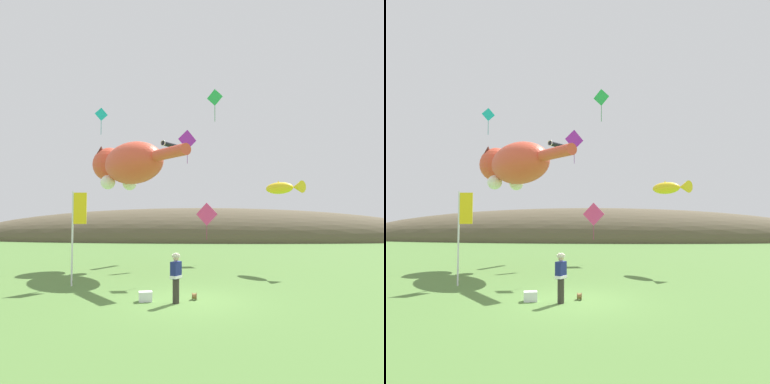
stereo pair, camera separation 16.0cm
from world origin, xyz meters
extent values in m
plane|color=#517A38|center=(0.00, 0.00, 0.00)|extent=(120.00, 120.00, 0.00)
ellipsoid|color=brown|center=(0.00, 31.56, 0.00)|extent=(59.73, 11.91, 7.66)
cylinder|color=#332D28|center=(-0.39, -0.37, 0.44)|extent=(0.24, 0.24, 0.88)
cube|color=navy|center=(-0.39, -0.37, 1.18)|extent=(0.40, 0.47, 0.60)
cube|color=white|center=(-0.39, -0.37, 0.94)|extent=(0.43, 0.49, 0.10)
sphere|color=beige|center=(-0.39, -0.37, 1.59)|extent=(0.20, 0.20, 0.20)
cylinder|color=#B2AD99|center=(-0.39, -0.37, 1.68)|extent=(0.30, 0.30, 0.09)
cylinder|color=#B2AD99|center=(-0.39, -0.37, 1.74)|extent=(0.20, 0.20, 0.07)
cylinder|color=olive|center=(0.25, 0.21, 0.13)|extent=(0.16, 0.20, 0.20)
cylinder|color=brown|center=(0.17, 0.21, 0.13)|extent=(0.02, 0.27, 0.27)
cylinder|color=brown|center=(0.33, 0.21, 0.13)|extent=(0.02, 0.27, 0.27)
cube|color=white|center=(-1.52, -0.13, 0.15)|extent=(0.54, 0.41, 0.30)
cube|color=white|center=(-1.52, -0.13, 0.33)|extent=(0.55, 0.42, 0.06)
cylinder|color=silver|center=(-5.27, 2.60, 2.09)|extent=(0.08, 0.08, 4.18)
cube|color=yellow|center=(-4.95, 2.60, 3.43)|extent=(0.60, 0.03, 1.40)
ellipsoid|color=#E04C33|center=(-3.42, 6.75, 6.00)|extent=(5.10, 5.40, 2.33)
ellipsoid|color=white|center=(-3.57, 6.93, 5.58)|extent=(3.12, 3.34, 1.28)
sphere|color=#E04C33|center=(-5.35, 9.07, 6.23)|extent=(2.10, 2.10, 2.10)
cone|color=#4E1A11|center=(-5.80, 8.70, 7.00)|extent=(1.05, 1.05, 0.70)
cone|color=#4E1A11|center=(-4.91, 9.44, 7.00)|extent=(1.05, 1.05, 0.70)
sphere|color=white|center=(-5.06, 7.61, 5.01)|extent=(0.84, 0.84, 0.84)
sphere|color=white|center=(-3.97, 8.51, 5.01)|extent=(0.84, 0.84, 0.84)
cylinder|color=#E04C33|center=(-1.03, 3.89, 6.12)|extent=(2.07, 2.33, 0.56)
ellipsoid|color=yellow|center=(4.84, 7.66, 4.64)|extent=(1.76, 1.92, 0.67)
cone|color=yellow|center=(5.64, 6.68, 4.64)|extent=(0.91, 0.90, 0.67)
cone|color=yellow|center=(4.80, 7.70, 4.92)|extent=(0.44, 0.44, 0.31)
sphere|color=black|center=(4.63, 8.28, 4.69)|extent=(0.16, 0.16, 0.16)
cylinder|color=black|center=(-1.93, 12.88, 8.14)|extent=(1.24, 1.76, 0.36)
torus|color=white|center=(-2.39, 12.10, 8.14)|extent=(0.41, 0.27, 0.44)
cube|color=#E53F8C|center=(0.68, 10.24, 3.14)|extent=(1.39, 0.56, 1.48)
cylinder|color=black|center=(0.68, 10.25, 3.14)|extent=(0.93, 0.38, 0.02)
cube|color=#A02C62|center=(0.68, 10.24, 1.95)|extent=(0.03, 0.02, 0.90)
cube|color=green|center=(1.17, 7.10, 9.79)|extent=(0.89, 0.42, 0.97)
cylinder|color=black|center=(1.17, 7.11, 9.79)|extent=(0.60, 0.29, 0.02)
cube|color=#1A7C35|center=(1.17, 7.10, 8.85)|extent=(0.03, 0.02, 0.90)
cube|color=purple|center=(-0.59, 10.55, 8.05)|extent=(1.17, 0.69, 1.34)
cylinder|color=black|center=(-0.59, 10.56, 8.05)|extent=(0.79, 0.47, 0.02)
cube|color=#6B1A7C|center=(-0.59, 10.55, 6.92)|extent=(0.03, 0.02, 0.90)
cube|color=#19BFBF|center=(-6.18, 9.94, 9.66)|extent=(0.74, 0.49, 0.87)
cylinder|color=black|center=(-6.18, 9.96, 9.66)|extent=(0.50, 0.33, 0.02)
cube|color=#118585|center=(-6.18, 9.94, 8.77)|extent=(0.03, 0.02, 0.90)
camera|label=1|loc=(0.76, -13.85, 3.22)|focal=35.00mm
camera|label=2|loc=(0.92, -13.84, 3.22)|focal=35.00mm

